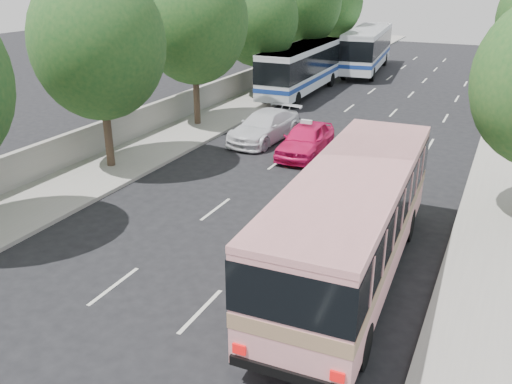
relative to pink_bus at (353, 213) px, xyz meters
The scene contains 12 objects.
ground 4.80m from the pink_bus, 162.30° to the right, with size 120.00×120.00×0.00m, color black.
sidewalk_left 22.63m from the pink_bus, 123.98° to the left, with size 4.00×90.00×0.15m, color #9E998E.
low_wall 23.63m from the pink_bus, 127.61° to the left, with size 0.30×90.00×1.50m, color #9E998E.
tree_left_b 13.85m from the pink_bus, 159.69° to the left, with size 5.70×5.70×8.88m.
tree_left_c 18.37m from the pink_bus, 135.19° to the left, with size 6.00×6.00×9.35m.
tree_left_d 24.44m from the pink_bus, 121.45° to the left, with size 5.52×5.52×8.60m.
pink_bus is the anchor object (origin of this frame).
pink_taxi 11.59m from the pink_bus, 116.83° to the left, with size 1.89×4.69×1.60m, color #E4135B.
white_pickup 14.24m from the pink_bus, 124.56° to the left, with size 2.16×5.32×1.54m, color silver.
tour_coach_front 25.61m from the pink_bus, 113.95° to the left, with size 2.71×11.69×3.49m.
tour_coach_rear 35.81m from the pink_bus, 103.89° to the left, with size 3.98×12.67×3.73m.
taxi_roof_sign 11.52m from the pink_bus, 116.83° to the left, with size 0.55×0.18×0.18m, color silver.
Camera 1 is at (7.54, -12.37, 8.46)m, focal length 38.00 mm.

